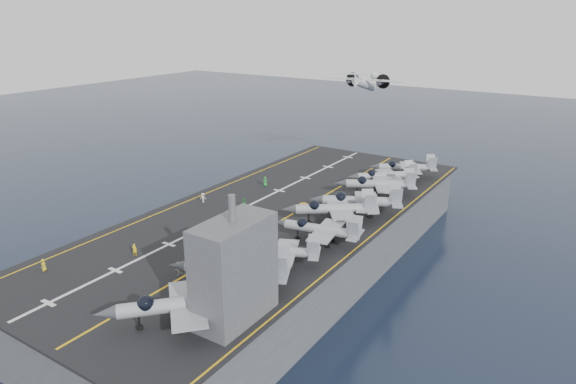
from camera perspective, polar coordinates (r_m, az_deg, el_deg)
The scene contains 27 objects.
ground at distance 94.99m, azimuth -1.33°, elevation -8.10°, with size 500.00×500.00×0.00m, color #142135.
hull at distance 92.81m, azimuth -1.35°, elevation -5.35°, with size 36.00×90.00×10.00m, color #56595E.
flight_deck at distance 90.78m, azimuth -1.38°, elevation -2.36°, with size 38.00×92.00×0.40m, color black.
foul_line at distance 89.15m, azimuth 0.21°, elevation -2.62°, with size 0.35×90.00×0.02m, color gold.
landing_centerline at distance 94.01m, azimuth -4.40°, elevation -1.50°, with size 0.50×90.00×0.02m, color silver.
deck_edge_port at distance 100.72m, azimuth -9.39°, elevation -0.28°, with size 0.25×90.00×0.02m, color gold.
deck_edge_stbd at distance 82.44m, azimuth 9.33°, elevation -4.76°, with size 0.25×90.00×0.02m, color gold.
island_superstructure at distance 57.46m, azimuth -6.03°, elevation -7.39°, with size 5.00×10.00×15.00m, color #56595E, non-canonical shape.
fighter_jet_0 at distance 59.47m, azimuth -12.02°, elevation -11.96°, with size 18.66×18.95×5.54m, color gray, non-canonical shape.
fighter_jet_1 at distance 65.69m, azimuth -5.80°, elevation -8.47°, with size 18.73×16.22×5.47m, color gray, non-canonical shape.
fighter_jet_2 at distance 71.30m, azimuth -0.88°, elevation -6.51°, with size 15.11×13.05×4.42m, color gray, non-canonical shape.
fighter_jet_3 at distance 77.81m, azimuth 3.75°, elevation -4.08°, with size 15.51×11.73×4.88m, color #8E959F, non-canonical shape.
fighter_jet_4 at distance 85.45m, azimuth 5.23°, elevation -1.75°, with size 18.79×17.62×5.43m, color #929CA2, non-canonical shape.
fighter_jet_5 at distance 89.27m, azimuth 8.15°, elevation -0.90°, with size 19.04×16.75×5.53m, color #8E949B, non-canonical shape.
fighter_jet_6 at distance 99.11m, azimuth 10.18°, elevation 0.97°, with size 18.43×16.51×5.34m, color gray, non-canonical shape.
fighter_jet_7 at distance 105.37m, azimuth 10.85°, elevation 1.90°, with size 16.87×16.48×4.92m, color #919BA2, non-canonical shape.
fighter_jet_8 at distance 112.01m, azimuth 13.07°, elevation 2.77°, with size 16.88×15.10×4.89m, color #8F989F, non-canonical shape.
tow_cart_a at distance 72.99m, azimuth -8.53°, elevation -7.50°, with size 2.08×1.43×1.20m, color #C0B108, non-canonical shape.
tow_cart_b at distance 91.33m, azimuth 1.87°, elevation -1.71°, with size 2.27×1.92×1.16m, color gold, non-canonical shape.
tow_cart_c at distance 107.37m, azimuth 8.63°, elevation 1.32°, with size 2.34×1.85×1.23m, color gold, non-canonical shape.
crew_0 at distance 77.78m, azimuth -25.51°, elevation -7.33°, with size 1.03×1.23×1.74m, color gold.
crew_1 at distance 77.64m, azimuth -16.69°, elevation -6.17°, with size 1.36×1.22×1.88m, color yellow.
crew_2 at distance 92.63m, azimuth -4.95°, elevation -1.24°, with size 1.22×1.33×1.85m, color #26872F.
crew_3 at distance 96.29m, azimuth -9.42°, elevation -0.64°, with size 1.31×1.21×1.82m, color silver.
crew_5 at distance 104.15m, azimuth -2.56°, elevation 1.19°, with size 1.42×1.40×2.00m, color #268C33.
crew_7 at distance 70.65m, azimuth -12.12°, elevation -8.34°, with size 0.83×1.20×1.96m, color silver.
transport_plane at distance 145.08m, azimuth 8.49°, elevation 11.75°, with size 22.92×16.60×5.14m, color silver, non-canonical shape.
Camera 1 is at (47.90, -69.57, 43.47)m, focal length 32.00 mm.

